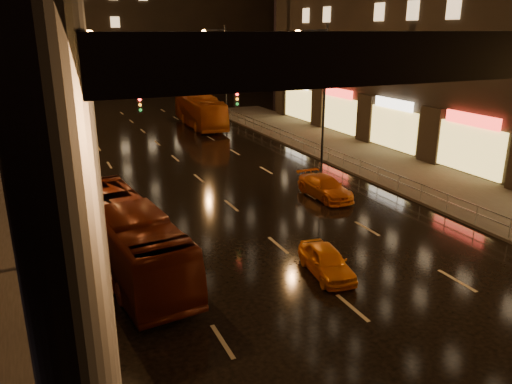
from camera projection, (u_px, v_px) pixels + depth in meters
ground at (209, 186)px, 31.88m from camera, size 140.00×140.00×0.00m
sidewalk_right at (428, 181)px, 32.75m from camera, size 7.00×70.00×0.15m
traffic_signal at (122, 118)px, 28.45m from camera, size 15.31×0.32×6.20m
railing_right at (360, 164)px, 33.82m from camera, size 0.05×56.00×1.00m
bus_red at (126, 236)px, 20.50m from camera, size 3.61×10.66×2.91m
bus_curb at (200, 111)px, 51.22m from camera, size 3.27×11.56×3.19m
taxi_near at (326, 261)px, 20.27m from camera, size 1.85×3.63×1.18m
taxi_far at (325, 187)px, 29.65m from camera, size 1.86×4.36×1.25m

